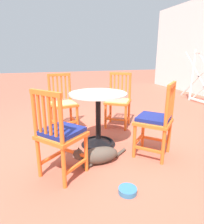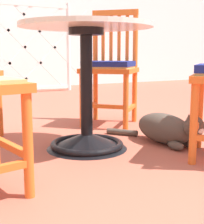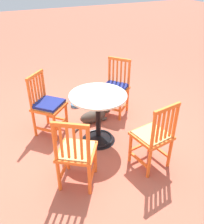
# 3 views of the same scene
# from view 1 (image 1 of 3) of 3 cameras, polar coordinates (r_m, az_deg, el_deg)

# --- Properties ---
(ground_plane) EXTENTS (24.00, 24.00, 0.00)m
(ground_plane) POSITION_cam_1_polar(r_m,az_deg,el_deg) (2.78, -2.74, -9.79)
(ground_plane) COLOR #AD5642
(cafe_table) EXTENTS (0.76, 0.76, 0.73)m
(cafe_table) POSITION_cam_1_polar(r_m,az_deg,el_deg) (2.73, -1.08, -3.72)
(cafe_table) COLOR black
(cafe_table) RESTS_ON ground_plane
(orange_chair_facing_out) EXTENTS (0.56, 0.56, 0.91)m
(orange_chair_facing_out) POSITION_cam_1_polar(r_m,az_deg,el_deg) (2.03, -11.82, -6.39)
(orange_chair_facing_out) COLOR orange
(orange_chair_facing_out) RESTS_ON ground_plane
(orange_chair_by_planter) EXTENTS (0.57, 0.57, 0.91)m
(orange_chair_by_planter) POSITION_cam_1_polar(r_m,az_deg,el_deg) (2.47, 14.96, -2.49)
(orange_chair_by_planter) COLOR orange
(orange_chair_by_planter) RESTS_ON ground_plane
(orange_chair_tucked_in) EXTENTS (0.56, 0.56, 0.91)m
(orange_chair_tucked_in) POSITION_cam_1_polar(r_m,az_deg,el_deg) (3.44, 4.65, 3.02)
(orange_chair_tucked_in) COLOR orange
(orange_chair_tucked_in) RESTS_ON ground_plane
(orange_chair_near_fence) EXTENTS (0.46, 0.46, 0.91)m
(orange_chair_near_fence) POSITION_cam_1_polar(r_m,az_deg,el_deg) (3.32, -11.09, 2.27)
(orange_chair_near_fence) COLOR orange
(orange_chair_near_fence) RESTS_ON ground_plane
(tabby_cat) EXTENTS (0.31, 0.72, 0.23)m
(tabby_cat) POSITION_cam_1_polar(r_m,az_deg,el_deg) (2.35, -1.53, -12.34)
(tabby_cat) COLOR #4C4238
(tabby_cat) RESTS_ON ground_plane
(pet_water_bowl) EXTENTS (0.17, 0.17, 0.05)m
(pet_water_bowl) POSITION_cam_1_polar(r_m,az_deg,el_deg) (1.96, 7.31, -21.33)
(pet_water_bowl) COLOR teal
(pet_water_bowl) RESTS_ON ground_plane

